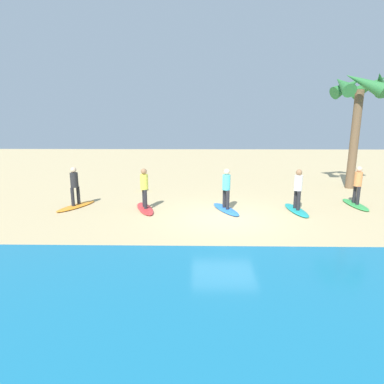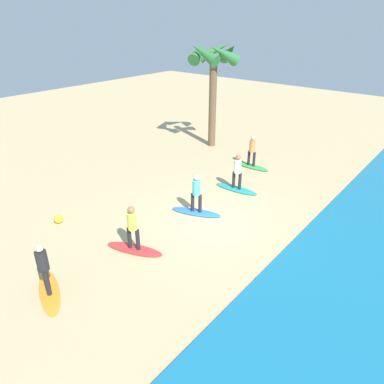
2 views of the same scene
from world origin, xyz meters
TOP-DOWN VIEW (x-y plane):
  - ground_plane at (0.00, 0.00)m, footprint 60.00×60.00m
  - surfboard_green at (-5.85, -1.83)m, footprint 0.57×2.10m
  - surfer_green at (-5.85, -1.83)m, footprint 0.32×0.46m
  - surfboard_teal at (-3.01, -0.91)m, footprint 0.74×2.14m
  - surfer_teal at (-3.01, -0.91)m, footprint 0.32×0.46m
  - surfboard_blue at (-0.13, -0.98)m, footprint 1.27×2.16m
  - surfer_blue at (-0.13, -0.98)m, footprint 0.32×0.44m
  - surfboard_red at (3.23, -1.02)m, footprint 1.24×2.17m
  - surfer_red at (3.23, -1.02)m, footprint 0.32×0.44m
  - surfboard_orange at (6.25, -1.37)m, footprint 1.38×2.14m
  - surfer_orange at (6.25, -1.37)m, footprint 0.32×0.43m
  - palm_tree at (-7.32, -5.57)m, footprint 2.88×3.03m
  - beach_ball at (3.89, -4.67)m, footprint 0.34×0.34m

SIDE VIEW (x-z plane):
  - ground_plane at x=0.00m, z-range 0.00..0.00m
  - surfboard_green at x=-5.85m, z-range 0.00..0.09m
  - surfboard_teal at x=-3.01m, z-range 0.00..0.09m
  - surfboard_blue at x=-0.13m, z-range 0.00..0.09m
  - surfboard_red at x=3.23m, z-range 0.00..0.09m
  - surfboard_orange at x=6.25m, z-range 0.00..0.09m
  - beach_ball at x=3.89m, z-range 0.00..0.34m
  - surfer_green at x=-5.85m, z-range 0.22..1.86m
  - surfer_teal at x=-3.01m, z-range 0.22..1.86m
  - surfer_blue at x=-0.13m, z-range 0.22..1.86m
  - surfer_red at x=3.23m, z-range 0.22..1.86m
  - surfer_orange at x=6.25m, z-range 0.22..1.86m
  - palm_tree at x=-7.32m, z-range 1.85..7.99m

